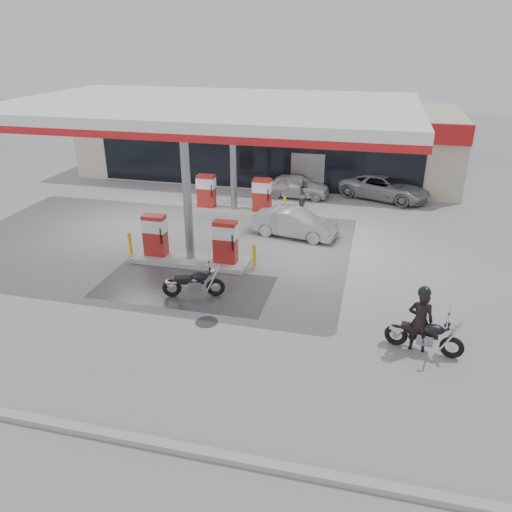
{
  "coord_description": "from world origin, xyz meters",
  "views": [
    {
      "loc": [
        6.56,
        -14.28,
        8.05
      ],
      "look_at": [
        2.93,
        0.54,
        1.2
      ],
      "focal_mm": 35.0,
      "sensor_mm": 36.0,
      "label": 1
    }
  ],
  "objects_px": {
    "pump_island_near": "(190,245)",
    "parked_car_left": "(152,164)",
    "biker_main": "(420,321)",
    "parked_motorcycle": "(195,283)",
    "sedan_white": "(296,186)",
    "attendant": "(305,195)",
    "hatchback_silver": "(295,223)",
    "pump_island_far": "(234,198)",
    "main_motorcycle": "(425,336)",
    "parked_car_right": "(384,187)"
  },
  "relations": [
    {
      "from": "pump_island_near",
      "to": "sedan_white",
      "type": "relative_size",
      "value": 1.45
    },
    {
      "from": "parked_car_left",
      "to": "parked_car_right",
      "type": "height_order",
      "value": "parked_car_right"
    },
    {
      "from": "parked_motorcycle",
      "to": "hatchback_silver",
      "type": "relative_size",
      "value": 0.56
    },
    {
      "from": "biker_main",
      "to": "hatchback_silver",
      "type": "bearing_deg",
      "value": -53.6
    },
    {
      "from": "parked_motorcycle",
      "to": "attendant",
      "type": "relative_size",
      "value": 1.24
    },
    {
      "from": "parked_car_left",
      "to": "attendant",
      "type": "bearing_deg",
      "value": -123.74
    },
    {
      "from": "pump_island_near",
      "to": "parked_car_left",
      "type": "relative_size",
      "value": 1.27
    },
    {
      "from": "biker_main",
      "to": "sedan_white",
      "type": "relative_size",
      "value": 0.52
    },
    {
      "from": "biker_main",
      "to": "parked_motorcycle",
      "type": "height_order",
      "value": "biker_main"
    },
    {
      "from": "attendant",
      "to": "parked_car_left",
      "type": "bearing_deg",
      "value": 70.23
    },
    {
      "from": "pump_island_far",
      "to": "attendant",
      "type": "xyz_separation_m",
      "value": [
        3.33,
        1.0,
        0.11
      ]
    },
    {
      "from": "hatchback_silver",
      "to": "parked_car_left",
      "type": "xyz_separation_m",
      "value": [
        -10.42,
        8.4,
        -0.01
      ]
    },
    {
      "from": "sedan_white",
      "to": "parked_car_left",
      "type": "relative_size",
      "value": 0.88
    },
    {
      "from": "main_motorcycle",
      "to": "hatchback_silver",
      "type": "height_order",
      "value": "hatchback_silver"
    },
    {
      "from": "biker_main",
      "to": "sedan_white",
      "type": "height_order",
      "value": "biker_main"
    },
    {
      "from": "main_motorcycle",
      "to": "parked_motorcycle",
      "type": "distance_m",
      "value": 7.37
    },
    {
      "from": "sedan_white",
      "to": "hatchback_silver",
      "type": "distance_m",
      "value": 5.67
    },
    {
      "from": "parked_car_left",
      "to": "parked_car_right",
      "type": "bearing_deg",
      "value": -106.04
    },
    {
      "from": "hatchback_silver",
      "to": "pump_island_far",
      "type": "bearing_deg",
      "value": 64.55
    },
    {
      "from": "attendant",
      "to": "biker_main",
      "type": "bearing_deg",
      "value": -150.42
    },
    {
      "from": "parked_car_left",
      "to": "pump_island_far",
      "type": "bearing_deg",
      "value": -138.47
    },
    {
      "from": "sedan_white",
      "to": "hatchback_silver",
      "type": "relative_size",
      "value": 0.97
    },
    {
      "from": "biker_main",
      "to": "parked_car_left",
      "type": "xyz_separation_m",
      "value": [
        -15.15,
        15.97,
        -0.34
      ]
    },
    {
      "from": "pump_island_far",
      "to": "attendant",
      "type": "bearing_deg",
      "value": 16.7
    },
    {
      "from": "hatchback_silver",
      "to": "attendant",
      "type": "bearing_deg",
      "value": 10.85
    },
    {
      "from": "hatchback_silver",
      "to": "parked_motorcycle",
      "type": "bearing_deg",
      "value": 169.2
    },
    {
      "from": "parked_motorcycle",
      "to": "sedan_white",
      "type": "height_order",
      "value": "sedan_white"
    },
    {
      "from": "main_motorcycle",
      "to": "pump_island_far",
      "type": "bearing_deg",
      "value": 140.54
    },
    {
      "from": "pump_island_far",
      "to": "biker_main",
      "type": "xyz_separation_m",
      "value": [
        8.12,
        -9.97,
        0.21
      ]
    },
    {
      "from": "pump_island_near",
      "to": "parked_car_left",
      "type": "distance_m",
      "value": 13.91
    },
    {
      "from": "biker_main",
      "to": "hatchback_silver",
      "type": "relative_size",
      "value": 0.51
    },
    {
      "from": "pump_island_near",
      "to": "pump_island_far",
      "type": "height_order",
      "value": "same"
    },
    {
      "from": "pump_island_near",
      "to": "attendant",
      "type": "relative_size",
      "value": 3.12
    },
    {
      "from": "parked_car_left",
      "to": "hatchback_silver",
      "type": "bearing_deg",
      "value": -136.85
    },
    {
      "from": "sedan_white",
      "to": "parked_car_right",
      "type": "xyz_separation_m",
      "value": [
        4.56,
        0.8,
        0.04
      ]
    },
    {
      "from": "attendant",
      "to": "parked_car_right",
      "type": "bearing_deg",
      "value": -45.29
    },
    {
      "from": "parked_motorcycle",
      "to": "sedan_white",
      "type": "relative_size",
      "value": 0.58
    },
    {
      "from": "pump_island_far",
      "to": "main_motorcycle",
      "type": "relative_size",
      "value": 2.43
    },
    {
      "from": "pump_island_far",
      "to": "parked_car_right",
      "type": "relative_size",
      "value": 1.11
    },
    {
      "from": "pump_island_near",
      "to": "pump_island_far",
      "type": "xyz_separation_m",
      "value": [
        0.0,
        6.0,
        0.0
      ]
    },
    {
      "from": "pump_island_near",
      "to": "parked_car_right",
      "type": "height_order",
      "value": "pump_island_near"
    },
    {
      "from": "pump_island_far",
      "to": "main_motorcycle",
      "type": "height_order",
      "value": "pump_island_far"
    },
    {
      "from": "attendant",
      "to": "parked_car_left",
      "type": "relative_size",
      "value": 0.41
    },
    {
      "from": "hatchback_silver",
      "to": "parked_car_left",
      "type": "distance_m",
      "value": 13.38
    },
    {
      "from": "main_motorcycle",
      "to": "sedan_white",
      "type": "bearing_deg",
      "value": 124.54
    },
    {
      "from": "main_motorcycle",
      "to": "parked_car_left",
      "type": "bearing_deg",
      "value": 144.59
    },
    {
      "from": "pump_island_far",
      "to": "biker_main",
      "type": "distance_m",
      "value": 12.86
    },
    {
      "from": "pump_island_far",
      "to": "parked_motorcycle",
      "type": "relative_size",
      "value": 2.52
    },
    {
      "from": "pump_island_far",
      "to": "parked_car_left",
      "type": "bearing_deg",
      "value": 139.5
    },
    {
      "from": "attendant",
      "to": "hatchback_silver",
      "type": "relative_size",
      "value": 0.45
    }
  ]
}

